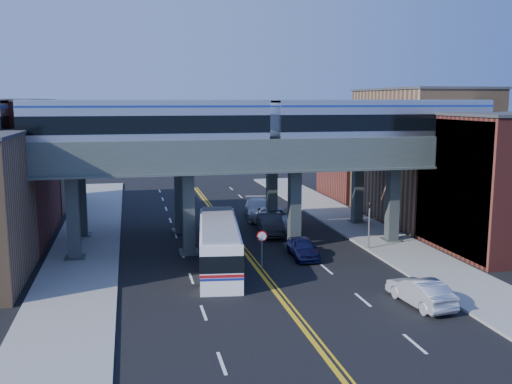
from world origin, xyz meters
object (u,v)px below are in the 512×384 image
stop_sign (262,243)px  car_lane_d (259,209)px  car_lane_b (270,224)px  car_lane_a (303,248)px  car_parked_curb (420,292)px  transit_train (148,124)px  car_lane_c (275,218)px  transit_bus (219,245)px  traffic_signal (369,220)px

stop_sign → car_lane_d: stop_sign is taller
car_lane_b → car_lane_d: 6.63m
car_lane_a → stop_sign: bearing=-145.8°
car_parked_curb → car_lane_d: bearing=-88.3°
car_lane_b → transit_train: bearing=-148.7°
stop_sign → car_parked_curb: (6.93, -8.42, -1.00)m
car_lane_c → car_lane_b: bearing=-118.6°
car_lane_a → car_lane_b: size_ratio=0.81×
stop_sign → car_lane_d: bearing=77.7°
stop_sign → car_lane_a: bearing=30.9°
car_lane_c → car_lane_d: car_lane_c is taller
car_lane_c → car_parked_curb: size_ratio=1.39×
transit_bus → car_lane_d: bearing=-14.9°
stop_sign → transit_train: bearing=144.5°
car_lane_a → car_parked_curb: bearing=-68.6°
transit_train → stop_sign: transit_train is taller
car_lane_a → car_parked_curb: size_ratio=0.92×
car_lane_a → car_lane_d: (0.03, 14.13, 0.16)m
car_lane_a → car_lane_d: bearing=93.2°
transit_bus → car_lane_a: (6.20, 1.10, -0.80)m
car_parked_curb → traffic_signal: bearing=-106.0°
traffic_signal → car_parked_curb: bearing=-99.8°
stop_sign → car_lane_c: bearing=71.5°
car_lane_a → transit_bus: bearing=-166.7°
stop_sign → car_lane_a: size_ratio=0.62×
transit_train → car_lane_c: 15.43m
stop_sign → car_parked_curb: size_ratio=0.57×
car_lane_c → car_lane_d: bearing=90.4°
car_lane_c → transit_train: bearing=-153.1°
transit_bus → stop_sign: bearing=-102.8°
transit_train → traffic_signal: transit_train is taller
transit_train → car_lane_c: bearing=31.5°
car_lane_a → car_lane_c: (0.42, 9.62, 0.17)m
stop_sign → car_parked_curb: 10.95m
transit_bus → car_parked_curb: 13.49m
car_lane_d → car_parked_curb: car_lane_d is taller
transit_bus → car_lane_b: size_ratio=2.23×
car_lane_c → car_parked_curb: 20.35m
car_lane_a → car_lane_b: car_lane_b is taller
stop_sign → car_lane_b: (2.98, 9.61, -0.89)m
stop_sign → car_lane_b: size_ratio=0.50×
transit_bus → car_lane_a: 6.35m
stop_sign → car_lane_d: (3.52, 16.22, -0.87)m
transit_train → car_parked_curb: transit_train is taller
transit_bus → car_lane_c: size_ratio=1.83×
car_parked_curb → transit_train: bearing=-50.1°
traffic_signal → car_lane_b: bearing=131.8°
traffic_signal → stop_sign: bearing=-161.4°
stop_sign → car_lane_c: (3.92, 11.71, -0.87)m
car_lane_b → car_lane_c: size_ratio=0.82×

